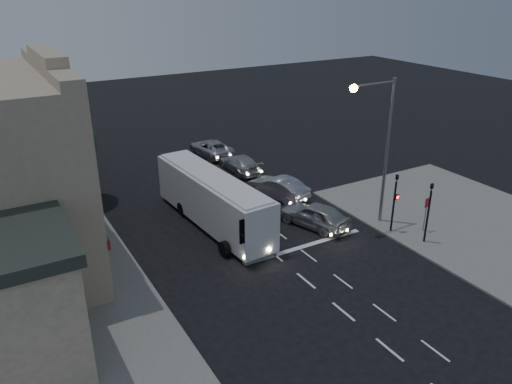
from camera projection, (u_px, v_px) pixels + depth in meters
ground at (295, 272)px, 26.38m from camera, size 120.00×120.00×0.00m
sidewalk_far at (10, 267)px, 26.72m from camera, size 12.00×50.00×0.12m
road_markings at (282, 240)px, 29.60m from camera, size 8.00×30.55×0.01m
tour_bus at (212, 198)px, 30.72m from camera, size 3.01×11.08×3.36m
car_suv at (315, 215)px, 30.96m from camera, size 3.24×4.96×1.57m
car_sedan_a at (278, 187)px, 35.09m from camera, size 2.97×4.91×1.53m
car_sedan_b at (240, 163)px, 39.95m from camera, size 1.93×4.69×1.36m
car_sedan_c at (211, 148)px, 43.63m from camera, size 2.71×5.13×1.38m
traffic_signal_main at (395, 196)px, 29.56m from camera, size 0.25×0.35×4.10m
traffic_signal_side at (429, 206)px, 28.31m from camera, size 0.18×0.15×4.10m
regulatory_sign at (427, 209)px, 29.86m from camera, size 0.45×0.12×2.20m
streetlight at (380, 137)px, 29.27m from camera, size 3.32×0.44×9.00m
street_tree at (65, 140)px, 32.78m from camera, size 4.00×4.00×6.20m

